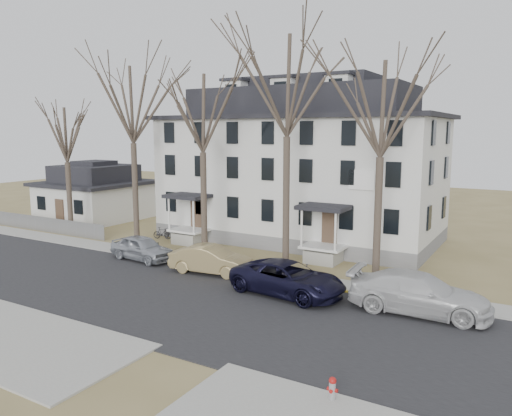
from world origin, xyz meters
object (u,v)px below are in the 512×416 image
Objects in this scene: car_navy at (288,279)px; car_white at (419,294)px; tree_mid_left at (202,107)px; tree_bungalow at (66,131)px; car_silver at (142,248)px; tree_mid_right at (382,102)px; boarding_house at (300,168)px; bicycle_right at (162,234)px; tree_center at (287,78)px; car_tan at (211,260)px; small_house at (96,195)px; bicycle_left at (171,234)px; tree_far_left at (132,98)px; fire_hydrant at (332,389)px.

car_navy is 0.95× the size of car_white.
tree_bungalow is at bearing 180.00° from tree_mid_left.
car_white reaches higher than car_silver.
tree_mid_right is at bearing 0.00° from tree_bungalow.
boarding_house is 11.53m from bicycle_right.
tree_mid_right is at bearing -43.81° from boarding_house.
tree_center is 3.05× the size of car_tan.
tree_bungalow is 28.80m from car_white.
small_house is 0.59× the size of tree_center.
tree_center is at bearing 63.49° from car_white.
car_tan is at bearing -137.77° from bicycle_right.
boarding_house is 1.41× the size of tree_center.
tree_mid_right is 10.33m from car_navy.
car_tan is at bearing -11.87° from tree_bungalow.
tree_mid_left is at bearing -110.20° from boarding_house.
tree_mid_left is at bearing -20.03° from small_house.
bicycle_left is (-11.07, 2.66, -10.64)m from tree_center.
tree_far_left is 17.35× the size of fire_hydrant.
tree_mid_right reaches higher than tree_bungalow.
bicycle_left is at bearing 166.47° from tree_center.
tree_far_left is 10.17m from bicycle_right.
tree_mid_right reaches higher than bicycle_right.
car_navy is at bearing -124.69° from tree_mid_right.
tree_mid_left reaches higher than car_silver.
car_silver is (-14.10, -3.11, -8.83)m from tree_mid_right.
car_tan reaches higher than bicycle_left.
small_house is 25.41m from tree_center.
tree_center is 19.23m from tree_bungalow.
tree_bungalow is 13.11m from car_silver.
car_navy is at bearing -91.36° from car_silver.
car_navy is (2.40, -4.48, -10.26)m from tree_center.
fire_hydrant is (11.14, -9.36, -0.39)m from car_tan.
car_white is (6.22, 0.69, 0.08)m from car_navy.
car_silver is 0.73× the size of car_white.
boarding_house is 1.63× the size of tree_mid_left.
tree_mid_left is at bearing 0.00° from tree_bungalow.
car_silver is (10.40, -3.11, -7.35)m from tree_bungalow.
tree_mid_left is 9.86m from car_tan.
fire_hydrant is at bearing 173.50° from car_white.
tree_far_left is at bearing 79.50° from car_navy.
car_white is (27.62, -3.79, -7.22)m from tree_bungalow.
bicycle_right is (-8.49, 5.61, -0.35)m from car_tan.
tree_center is (6.00, 0.00, 1.48)m from tree_mid_left.
tree_bungalow is at bearing 70.97° from car_tan.
car_tan is at bearing -132.87° from tree_center.
small_house is 5.18× the size of bicycle_left.
tree_mid_right is (11.50, 0.00, 0.00)m from tree_mid_left.
tree_center reaches higher than bicycle_left.
bicycle_left is at bearing 45.84° from car_tan.
tree_mid_left is 1.00× the size of tree_mid_right.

